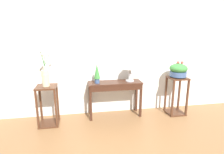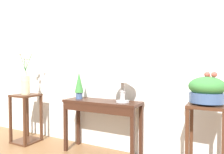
# 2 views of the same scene
# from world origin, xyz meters

# --- Properties ---
(ground_plane) EXTENTS (12.00, 12.00, 0.01)m
(ground_plane) POSITION_xyz_m (0.00, 0.00, -0.00)
(ground_plane) COLOR brown
(back_wall_with_art) EXTENTS (9.00, 0.10, 2.80)m
(back_wall_with_art) POSITION_xyz_m (0.00, 1.30, 1.40)
(back_wall_with_art) COLOR silver
(back_wall_with_art) RESTS_ON ground
(console_table) EXTENTS (1.09, 0.36, 0.74)m
(console_table) POSITION_xyz_m (-0.06, 1.01, 0.62)
(console_table) COLOR #381E14
(console_table) RESTS_ON ground
(table_lamp) EXTENTS (0.30, 0.30, 0.45)m
(table_lamp) POSITION_xyz_m (0.25, 1.03, 1.07)
(table_lamp) COLOR #B7B7BC
(table_lamp) RESTS_ON console_table
(potted_plant_on_console) EXTENTS (0.13, 0.13, 0.39)m
(potted_plant_on_console) POSITION_xyz_m (-0.43, 1.01, 0.95)
(potted_plant_on_console) COLOR #3D5684
(potted_plant_on_console) RESTS_ON console_table
(pedestal_stand_left) EXTENTS (0.37, 0.37, 0.77)m
(pedestal_stand_left) POSITION_xyz_m (-1.37, 0.88, 0.38)
(pedestal_stand_left) COLOR #472819
(pedestal_stand_left) RESTS_ON ground
(flower_vase_tall_left) EXTENTS (0.21, 0.18, 0.67)m
(flower_vase_tall_left) POSITION_xyz_m (-1.37, 0.88, 0.97)
(flower_vase_tall_left) COLOR beige
(flower_vase_tall_left) RESTS_ON pedestal_stand_left
(pedestal_stand_right) EXTENTS (0.37, 0.37, 0.81)m
(pedestal_stand_right) POSITION_xyz_m (1.25, 0.92, 0.41)
(pedestal_stand_right) COLOR #472819
(pedestal_stand_right) RESTS_ON ground
(planter_bowl_wide_right) EXTENTS (0.36, 0.36, 0.34)m
(planter_bowl_wide_right) POSITION_xyz_m (1.25, 0.92, 0.96)
(planter_bowl_wide_right) COLOR #3D5684
(planter_bowl_wide_right) RESTS_ON pedestal_stand_right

